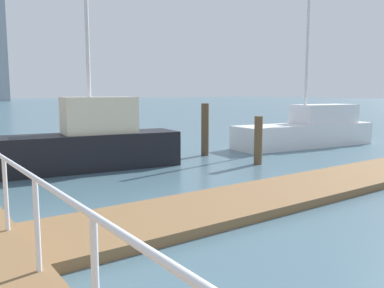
# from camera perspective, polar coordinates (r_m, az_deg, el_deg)

# --- Properties ---
(ground_plane) EXTENTS (300.00, 300.00, 0.00)m
(ground_plane) POSITION_cam_1_polar(r_m,az_deg,el_deg) (17.27, -21.26, -1.01)
(ground_plane) COLOR #476675
(floating_dock) EXTENTS (15.52, 2.00, 0.18)m
(floating_dock) POSITION_cam_1_polar(r_m,az_deg,el_deg) (10.65, 18.57, -5.34)
(floating_dock) COLOR olive
(floating_dock) RESTS_ON ground_plane
(boardwalk_railing) EXTENTS (0.06, 26.11, 1.08)m
(boardwalk_railing) POSITION_cam_1_polar(r_m,az_deg,el_deg) (4.67, -21.41, -7.10)
(boardwalk_railing) COLOR white
(boardwalk_railing) RESTS_ON boardwalk
(dock_piling_3) EXTENTS (0.27, 0.27, 1.59)m
(dock_piling_3) POSITION_cam_1_polar(r_m,az_deg,el_deg) (13.35, 9.43, 0.53)
(dock_piling_3) COLOR brown
(dock_piling_3) RESTS_ON ground_plane
(dock_piling_4) EXTENTS (0.29, 0.29, 1.96)m
(dock_piling_4) POSITION_cam_1_polar(r_m,az_deg,el_deg) (15.00, 1.87, 2.07)
(dock_piling_4) COLOR brown
(dock_piling_4) RESTS_ON ground_plane
(moored_boat_0) EXTENTS (5.62, 2.22, 8.39)m
(moored_boat_0) POSITION_cam_1_polar(r_m,az_deg,el_deg) (12.74, -13.96, 0.36)
(moored_boat_0) COLOR black
(moored_boat_0) RESTS_ON ground_plane
(moored_boat_1) EXTENTS (6.99, 2.49, 6.92)m
(moored_boat_1) POSITION_cam_1_polar(r_m,az_deg,el_deg) (18.46, 16.34, 1.97)
(moored_boat_1) COLOR white
(moored_boat_1) RESTS_ON ground_plane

